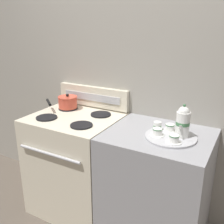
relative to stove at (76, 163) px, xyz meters
name	(u,v)px	position (x,y,z in m)	size (l,w,h in m)	color
ground_plane	(113,219)	(0.39, 0.00, -0.46)	(6.00, 6.00, 0.00)	brown
wall_back	(133,92)	(0.39, 0.35, 0.64)	(6.00, 0.05, 2.20)	#9E998E
stove	(76,163)	(0.00, 0.00, 0.00)	(0.75, 0.67, 0.93)	beige
control_panel	(93,96)	(0.00, 0.30, 0.56)	(0.73, 0.05, 0.19)	beige
side_counter	(156,188)	(0.76, 0.00, 0.00)	(0.76, 0.65, 0.91)	#939399
saucepan	(67,102)	(-0.18, 0.14, 0.52)	(0.27, 0.29, 0.13)	#D14C38
serving_tray	(171,137)	(0.86, -0.02, 0.46)	(0.36, 0.36, 0.01)	#B2B2B7
teapot	(183,122)	(0.92, 0.01, 0.58)	(0.10, 0.15, 0.24)	white
teacup_left	(157,132)	(0.77, -0.06, 0.49)	(0.10, 0.10, 0.05)	white
teacup_right	(170,128)	(0.82, 0.06, 0.49)	(0.10, 0.10, 0.05)	white
teacup_front	(174,139)	(0.91, -0.12, 0.49)	(0.10, 0.10, 0.05)	white
creamer_jug	(157,126)	(0.74, 0.03, 0.50)	(0.06, 0.06, 0.06)	white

